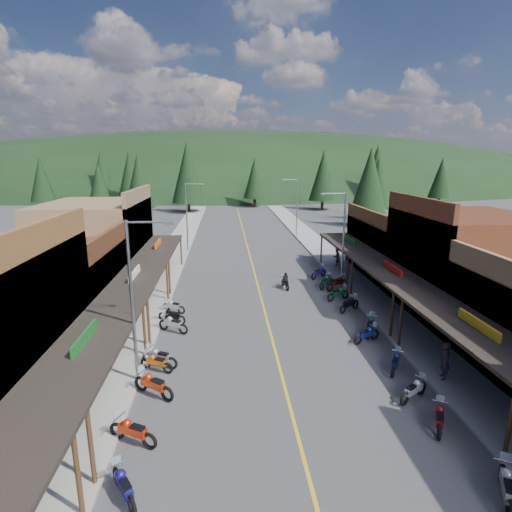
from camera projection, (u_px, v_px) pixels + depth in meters
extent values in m
plane|color=#38383A|center=(269.00, 327.00, 25.90)|extent=(220.00, 220.00, 0.00)
cube|color=gold|center=(250.00, 255.00, 45.27)|extent=(0.15, 90.00, 0.01)
cube|color=gray|center=(172.00, 256.00, 44.60)|extent=(3.40, 94.00, 0.15)
cube|color=gray|center=(325.00, 253.00, 45.91)|extent=(3.40, 94.00, 0.15)
cylinder|color=#472D19|center=(78.00, 476.00, 11.83)|extent=(0.16, 0.16, 3.00)
cube|color=brown|center=(47.00, 321.00, 16.51)|extent=(0.30, 10.20, 8.20)
cube|color=black|center=(86.00, 344.00, 16.88)|extent=(3.20, 10.20, 0.18)
cylinder|color=#472D19|center=(91.00, 447.00, 13.00)|extent=(0.16, 0.16, 3.00)
cylinder|color=#472D19|center=(144.00, 331.00, 21.71)|extent=(0.16, 0.16, 3.00)
cube|color=#14591E|center=(85.00, 340.00, 16.84)|extent=(0.12, 3.00, 0.70)
cube|color=#3F2111|center=(52.00, 288.00, 25.90)|extent=(8.00, 9.00, 5.00)
cube|color=#3F2111|center=(112.00, 277.00, 26.05)|extent=(0.30, 9.00, 6.20)
cube|color=black|center=(135.00, 278.00, 26.18)|extent=(3.20, 9.00, 0.18)
cylinder|color=#472D19|center=(149.00, 323.00, 22.87)|extent=(0.16, 0.16, 3.00)
cylinder|color=#472D19|center=(167.00, 282.00, 30.43)|extent=(0.16, 0.16, 3.00)
cube|color=silver|center=(135.00, 275.00, 26.13)|extent=(0.12, 3.00, 0.70)
cube|color=brown|center=(97.00, 242.00, 34.96)|extent=(8.00, 10.20, 7.00)
cube|color=brown|center=(141.00, 235.00, 35.11)|extent=(0.30, 10.20, 8.20)
cube|color=black|center=(158.00, 247.00, 35.48)|extent=(3.20, 10.20, 0.18)
cylinder|color=#472D19|center=(169.00, 277.00, 31.59)|extent=(0.16, 0.16, 3.00)
cylinder|color=#472D19|center=(181.00, 252.00, 40.31)|extent=(0.16, 0.16, 3.00)
cube|color=#CC590C|center=(158.00, 245.00, 35.43)|extent=(0.12, 3.00, 0.70)
cube|color=brown|center=(508.00, 328.00, 18.28)|extent=(0.30, 10.20, 6.20)
cube|color=black|center=(477.00, 331.00, 18.19)|extent=(3.20, 10.20, 0.18)
cylinder|color=#472D19|center=(510.00, 425.00, 14.08)|extent=(0.16, 0.16, 3.00)
cylinder|color=#472D19|center=(401.00, 323.00, 22.80)|extent=(0.16, 0.16, 3.00)
cube|color=gold|center=(478.00, 327.00, 18.15)|extent=(0.12, 3.00, 0.70)
cube|color=#562B19|center=(466.00, 264.00, 27.77)|extent=(8.00, 9.00, 7.00)
cube|color=#562B19|center=(414.00, 257.00, 27.34)|extent=(0.30, 9.00, 8.20)
cube|color=black|center=(392.00, 273.00, 27.49)|extent=(3.20, 9.00, 0.18)
cylinder|color=#472D19|center=(392.00, 315.00, 23.96)|extent=(0.16, 0.16, 3.00)
cylinder|color=#472D19|center=(352.00, 278.00, 31.51)|extent=(0.16, 0.16, 3.00)
cube|color=#B2140F|center=(392.00, 270.00, 27.44)|extent=(0.12, 3.00, 0.70)
cube|color=#4C2D16|center=(405.00, 248.00, 37.31)|extent=(8.00, 10.20, 5.00)
cube|color=#4C2D16|center=(365.00, 242.00, 36.87)|extent=(0.30, 10.20, 6.20)
cube|color=black|center=(349.00, 244.00, 36.79)|extent=(3.20, 10.20, 0.18)
cylinder|color=#472D19|center=(347.00, 273.00, 32.67)|extent=(0.16, 0.16, 3.00)
cylinder|color=#472D19|center=(321.00, 249.00, 41.39)|extent=(0.16, 0.16, 3.00)
cube|color=#14591E|center=(350.00, 242.00, 36.74)|extent=(0.12, 3.00, 0.70)
cylinder|color=gray|center=(132.00, 305.00, 18.61)|extent=(0.16, 0.16, 8.00)
cylinder|color=gray|center=(149.00, 222.00, 17.76)|extent=(2.00, 0.10, 0.10)
cube|color=gray|center=(169.00, 223.00, 17.83)|extent=(0.35, 0.18, 0.12)
cylinder|color=gray|center=(187.00, 218.00, 45.72)|extent=(0.16, 0.16, 8.00)
cylinder|color=gray|center=(194.00, 184.00, 44.87)|extent=(2.00, 0.10, 0.10)
cube|color=gray|center=(202.00, 184.00, 44.95)|extent=(0.35, 0.18, 0.12)
cylinder|color=gray|center=(343.00, 241.00, 33.23)|extent=(0.16, 0.16, 8.00)
cylinder|color=gray|center=(334.00, 194.00, 32.23)|extent=(2.00, 0.10, 0.10)
cube|color=gray|center=(323.00, 194.00, 32.18)|extent=(0.35, 0.18, 0.12)
cylinder|color=gray|center=(297.00, 209.00, 54.54)|extent=(0.16, 0.16, 8.00)
cylinder|color=gray|center=(290.00, 180.00, 53.54)|extent=(2.00, 0.10, 0.10)
cube|color=gray|center=(283.00, 180.00, 53.48)|extent=(0.35, 0.18, 0.12)
ellipsoid|color=black|center=(232.00, 186.00, 156.64)|extent=(310.00, 140.00, 60.00)
cylinder|color=black|center=(45.00, 206.00, 82.70)|extent=(0.60, 0.60, 2.00)
cone|color=black|center=(41.00, 179.00, 81.39)|extent=(5.04, 5.04, 9.00)
cylinder|color=black|center=(132.00, 202.00, 91.65)|extent=(0.60, 0.60, 2.00)
cone|color=black|center=(130.00, 174.00, 90.16)|extent=(5.88, 5.88, 10.50)
cylinder|color=black|center=(189.00, 207.00, 81.08)|extent=(0.60, 0.60, 2.00)
cone|color=black|center=(188.00, 172.00, 79.42)|extent=(6.72, 6.72, 12.00)
cylinder|color=black|center=(255.00, 203.00, 89.88)|extent=(0.60, 0.60, 2.00)
cone|color=black|center=(255.00, 178.00, 88.57)|extent=(5.04, 5.04, 9.00)
cylinder|color=black|center=(322.00, 205.00, 85.12)|extent=(0.60, 0.60, 2.00)
cone|color=black|center=(323.00, 175.00, 83.64)|extent=(5.88, 5.88, 10.50)
cylinder|color=black|center=(375.00, 199.00, 97.95)|extent=(0.60, 0.60, 2.00)
cone|color=black|center=(377.00, 170.00, 96.29)|extent=(6.72, 6.72, 12.00)
cylinder|color=black|center=(438.00, 202.00, 91.11)|extent=(0.60, 0.60, 2.00)
cone|color=black|center=(441.00, 177.00, 89.80)|extent=(5.04, 5.04, 9.00)
cylinder|color=black|center=(104.00, 199.00, 96.86)|extent=(0.60, 0.60, 2.00)
cone|color=black|center=(102.00, 173.00, 95.37)|extent=(5.88, 5.88, 10.50)
cylinder|color=black|center=(102.00, 222.00, 62.75)|extent=(0.60, 0.60, 2.00)
cone|color=black|center=(99.00, 190.00, 61.56)|extent=(4.48, 4.48, 8.00)
cylinder|color=black|center=(375.00, 214.00, 71.05)|extent=(0.60, 0.60, 2.00)
cone|color=black|center=(377.00, 184.00, 69.77)|extent=(4.93, 4.93, 8.80)
cylinder|color=black|center=(141.00, 213.00, 72.73)|extent=(0.60, 0.60, 2.00)
cone|color=black|center=(139.00, 181.00, 71.35)|extent=(5.38, 5.38, 9.60)
cylinder|color=black|center=(367.00, 220.00, 63.97)|extent=(0.60, 0.60, 2.00)
cone|color=black|center=(370.00, 181.00, 62.50)|extent=(5.82, 5.82, 10.40)
imported|color=#292131|center=(445.00, 361.00, 19.39)|extent=(0.58, 0.77, 1.90)
imported|color=brown|center=(336.00, 257.00, 40.02)|extent=(1.02, 0.94, 1.83)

